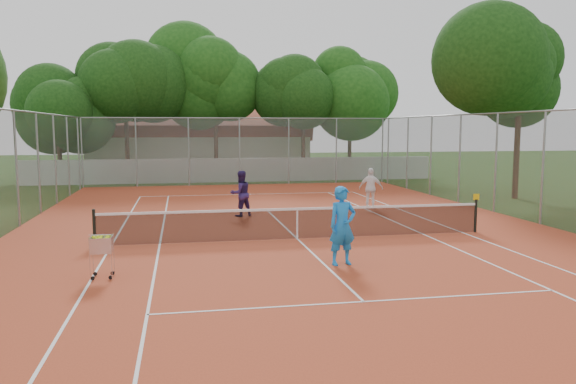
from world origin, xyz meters
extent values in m
plane|color=#1A390F|center=(0.00, 0.00, 0.00)|extent=(120.00, 120.00, 0.00)
cube|color=#AC4021|center=(0.00, 0.00, 0.01)|extent=(18.00, 34.00, 0.02)
cube|color=white|center=(0.00, 0.00, 0.02)|extent=(10.98, 23.78, 0.01)
cube|color=black|center=(0.00, 0.00, 0.51)|extent=(11.88, 0.10, 0.98)
cube|color=slate|center=(0.00, 0.00, 2.00)|extent=(18.00, 34.00, 4.00)
cube|color=silver|center=(0.00, 19.00, 0.75)|extent=(26.00, 0.30, 1.50)
cube|color=beige|center=(-2.00, 29.00, 2.20)|extent=(16.40, 9.00, 4.40)
cube|color=black|center=(0.00, 22.00, 5.00)|extent=(29.00, 19.00, 10.00)
imported|color=#1A81E0|center=(0.44, -3.40, 1.00)|extent=(0.79, 0.60, 1.96)
imported|color=#2B1C55|center=(-1.23, 4.78, 0.90)|extent=(1.04, 0.93, 1.76)
imported|color=white|center=(4.42, 5.91, 0.87)|extent=(1.08, 0.79, 1.71)
cube|color=silver|center=(-5.25, -3.61, 0.54)|extent=(0.63, 0.63, 1.05)
camera|label=1|loc=(-3.45, -16.58, 3.40)|focal=35.00mm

